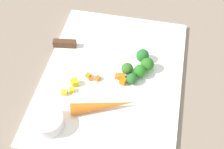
% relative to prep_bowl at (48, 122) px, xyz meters
% --- Properties ---
extents(ground_plane, '(4.00, 4.00, 0.00)m').
position_rel_prep_bowl_xyz_m(ground_plane, '(0.19, -0.12, -0.03)').
color(ground_plane, gray).
extents(cutting_board, '(0.52, 0.39, 0.01)m').
position_rel_prep_bowl_xyz_m(cutting_board, '(0.19, -0.12, -0.02)').
color(cutting_board, white).
rests_on(cutting_board, ground_plane).
extents(prep_bowl, '(0.08, 0.08, 0.03)m').
position_rel_prep_bowl_xyz_m(prep_bowl, '(0.00, 0.00, 0.00)').
color(prep_bowl, white).
rests_on(prep_bowl, cutting_board).
extents(chef_knife, '(0.07, 0.33, 0.02)m').
position_rel_prep_bowl_xyz_m(chef_knife, '(0.28, -0.02, -0.01)').
color(chef_knife, silver).
rests_on(chef_knife, cutting_board).
extents(whole_carrot, '(0.09, 0.17, 0.03)m').
position_rel_prep_bowl_xyz_m(whole_carrot, '(0.08, -0.12, -0.00)').
color(whole_carrot, orange).
rests_on(whole_carrot, cutting_board).
extents(carrot_dice_0, '(0.01, 0.01, 0.01)m').
position_rel_prep_bowl_xyz_m(carrot_dice_0, '(0.16, -0.07, -0.01)').
color(carrot_dice_0, orange).
rests_on(carrot_dice_0, cutting_board).
extents(carrot_dice_1, '(0.02, 0.02, 0.02)m').
position_rel_prep_bowl_xyz_m(carrot_dice_1, '(0.19, -0.15, -0.01)').
color(carrot_dice_1, orange).
rests_on(carrot_dice_1, cutting_board).
extents(carrot_dice_2, '(0.02, 0.02, 0.01)m').
position_rel_prep_bowl_xyz_m(carrot_dice_2, '(0.18, -0.14, -0.01)').
color(carrot_dice_2, orange).
rests_on(carrot_dice_2, cutting_board).
extents(carrot_dice_3, '(0.02, 0.02, 0.01)m').
position_rel_prep_bowl_xyz_m(carrot_dice_3, '(0.17, -0.06, -0.01)').
color(carrot_dice_3, orange).
rests_on(carrot_dice_3, cutting_board).
extents(carrot_dice_4, '(0.02, 0.02, 0.02)m').
position_rel_prep_bowl_xyz_m(carrot_dice_4, '(0.17, -0.16, -0.01)').
color(carrot_dice_4, orange).
rests_on(carrot_dice_4, cutting_board).
extents(carrot_dice_5, '(0.02, 0.02, 0.01)m').
position_rel_prep_bowl_xyz_m(carrot_dice_5, '(0.17, -0.09, -0.01)').
color(carrot_dice_5, orange).
rests_on(carrot_dice_5, cutting_board).
extents(pepper_dice_0, '(0.03, 0.03, 0.02)m').
position_rel_prep_bowl_xyz_m(pepper_dice_0, '(0.14, -0.03, -0.01)').
color(pepper_dice_0, yellow).
rests_on(pepper_dice_0, cutting_board).
extents(pepper_dice_1, '(0.02, 0.02, 0.01)m').
position_rel_prep_bowl_xyz_m(pepper_dice_1, '(0.11, -0.03, -0.01)').
color(pepper_dice_1, yellow).
rests_on(pepper_dice_1, cutting_board).
extents(pepper_dice_2, '(0.02, 0.02, 0.01)m').
position_rel_prep_bowl_xyz_m(pepper_dice_2, '(0.10, -0.01, -0.01)').
color(pepper_dice_2, yellow).
rests_on(pepper_dice_2, cutting_board).
extents(broccoli_floret_0, '(0.04, 0.04, 0.04)m').
position_rel_prep_bowl_xyz_m(broccoli_floret_0, '(0.21, -0.20, 0.00)').
color(broccoli_floret_0, '#85AE5A').
rests_on(broccoli_floret_0, cutting_board).
extents(broccoli_floret_1, '(0.04, 0.04, 0.04)m').
position_rel_prep_bowl_xyz_m(broccoli_floret_1, '(0.27, -0.20, 0.00)').
color(broccoli_floret_1, '#8EC26C').
rests_on(broccoli_floret_1, cutting_board).
extents(broccoli_floret_2, '(0.04, 0.04, 0.04)m').
position_rel_prep_bowl_xyz_m(broccoli_floret_2, '(0.23, -0.22, 0.00)').
color(broccoli_floret_2, '#8CC06C').
rests_on(broccoli_floret_2, cutting_board).
extents(broccoli_floret_3, '(0.03, 0.03, 0.03)m').
position_rel_prep_bowl_xyz_m(broccoli_floret_3, '(0.18, -0.18, -0.00)').
color(broccoli_floret_3, '#80B35D').
rests_on(broccoli_floret_3, cutting_board).
extents(broccoli_floret_4, '(0.03, 0.03, 0.04)m').
position_rel_prep_bowl_xyz_m(broccoli_floret_4, '(0.21, -0.16, 0.00)').
color(broccoli_floret_4, '#97B963').
rests_on(broccoli_floret_4, cutting_board).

